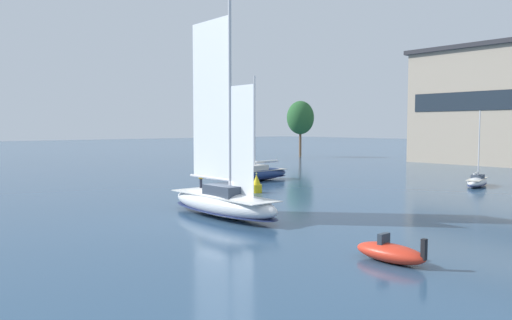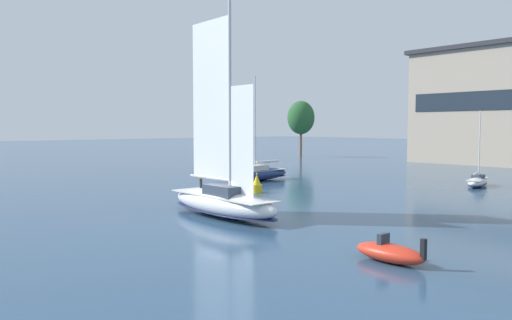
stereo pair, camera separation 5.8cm
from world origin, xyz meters
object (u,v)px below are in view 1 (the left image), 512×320
Objects in this scene: motor_tender at (390,252)px; channel_buoy at (257,185)px; tree_shore_left at (300,118)px; sailboat_moored_near_marina at (259,173)px; sailboat_main at (223,199)px; sailboat_moored_mid_channel at (477,181)px.

motor_tender is 24.44m from channel_buoy.
sailboat_moored_near_marina is at bearing -51.82° from tree_shore_left.
tree_shore_left reaches higher than channel_buoy.
sailboat_moored_near_marina is at bearing 137.79° from channel_buoy.
sailboat_moored_near_marina is at bearing 148.79° from motor_tender.
sailboat_main reaches higher than motor_tender.
sailboat_main is (43.29, -52.13, -6.73)m from tree_shore_left.
sailboat_moored_near_marina is at bearing -144.77° from sailboat_moored_mid_channel.
tree_shore_left is 78.78m from motor_tender.
sailboat_moored_near_marina is (27.83, -35.38, -7.09)m from tree_shore_left.
tree_shore_left is at bearing 154.68° from sailboat_moored_mid_channel.
sailboat_moored_near_marina reaches higher than motor_tender.
sailboat_main is 7.95× the size of channel_buoy.
sailboat_moored_mid_channel is (18.84, 13.31, -0.27)m from sailboat_moored_near_marina.
tree_shore_left is 0.96× the size of sailboat_moored_near_marina.
sailboat_main is at bearing -51.57° from channel_buoy.
sailboat_main is 1.26× the size of sailboat_moored_near_marina.
sailboat_main is at bearing -50.29° from tree_shore_left.
channel_buoy is (7.79, -7.07, -0.07)m from sailboat_moored_near_marina.
sailboat_main is 12.36m from channel_buoy.
motor_tender is (29.66, -17.97, -0.36)m from sailboat_moored_near_marina.
motor_tender is at bearing -26.49° from channel_buoy.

